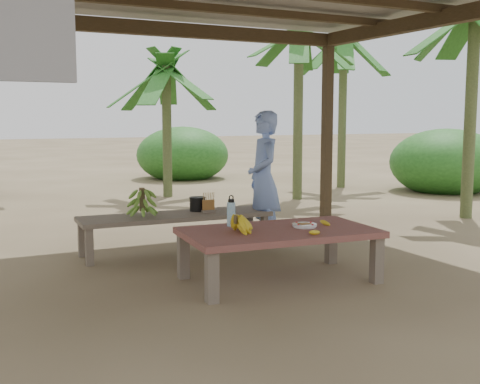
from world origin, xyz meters
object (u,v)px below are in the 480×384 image
bench (176,219)px  ripe_banana_bunch (236,223)px  woman (264,179)px  plate (305,225)px  water_flask (231,213)px  work_table (279,236)px  cooking_pot (198,204)px

bench → ripe_banana_bunch: (0.01, -1.56, 0.19)m
woman → ripe_banana_bunch: bearing=-24.2°
ripe_banana_bunch → plate: bearing=-2.5°
water_flask → ripe_banana_bunch: bearing=-109.0°
work_table → woman: 1.63m
cooking_pot → woman: woman is taller
bench → ripe_banana_bunch: size_ratio=7.63×
plate → water_flask: water_flask is taller
bench → plate: bearing=-63.0°
bench → cooking_pot: 0.35m
bench → woman: size_ratio=1.36×
work_table → ripe_banana_bunch: ripe_banana_bunch is taller
bench → plate: plate is taller
ripe_banana_bunch → plate: 0.73m
plate → cooking_pot: 1.74m
work_table → water_flask: (-0.33, 0.36, 0.19)m
plate → woman: size_ratio=0.15×
ripe_banana_bunch → woman: bearing=53.2°
work_table → bench: bearing=110.5°
plate → water_flask: bearing=148.8°
plate → work_table: bearing=177.2°
bench → plate: 1.75m
plate → cooking_pot: size_ratio=1.27×
work_table → water_flask: 0.52m
plate → ripe_banana_bunch: bearing=177.5°
work_table → ripe_banana_bunch: size_ratio=6.43×
plate → bench: bearing=114.7°
work_table → bench: (-0.45, 1.58, -0.04)m
work_table → woman: size_ratio=1.15×
ripe_banana_bunch → water_flask: water_flask is taller
bench → woman: 1.17m
water_flask → woman: size_ratio=0.19×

